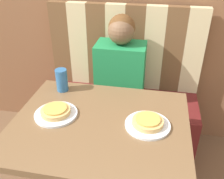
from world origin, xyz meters
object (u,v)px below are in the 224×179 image
Objects in this scene: plate_right at (148,125)px; pizza_left at (56,111)px; plate_left at (56,114)px; pizza_right at (148,121)px; drinking_cup at (62,80)px; person at (121,62)px.

plate_right is 1.46× the size of pizza_left.
pizza_right reaches higher than plate_left.
pizza_left is at bearing 180.00° from pizza_right.
pizza_right is 0.56m from drinking_cup.
person is 4.15× the size of pizza_right.
person reaches higher than plate_right.
person is 0.66m from pizza_right.
pizza_right is (-0.00, 0.00, 0.02)m from plate_right.
person is at bearing 53.28° from drinking_cup.
person is 2.85× the size of plate_left.
person reaches higher than plate_left.
pizza_left reaches higher than plate_left.
plate_left is 1.46× the size of pizza_right.
pizza_right is (0.23, -0.62, -0.01)m from person.
drinking_cup is at bearing -126.72° from person.
person is 0.66m from plate_left.
plate_left is 0.25m from drinking_cup.
plate_left is 0.46m from plate_right.
plate_right is (0.46, 0.00, 0.00)m from plate_left.
plate_left is 0.02m from pizza_left.
person is 0.47m from drinking_cup.
pizza_right is at bearing 180.00° from plate_right.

